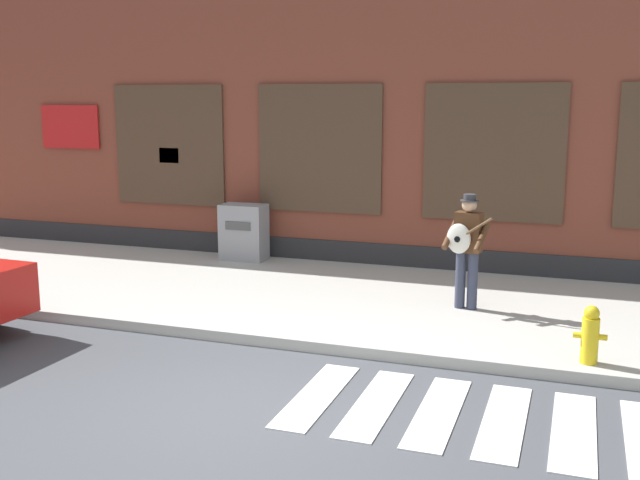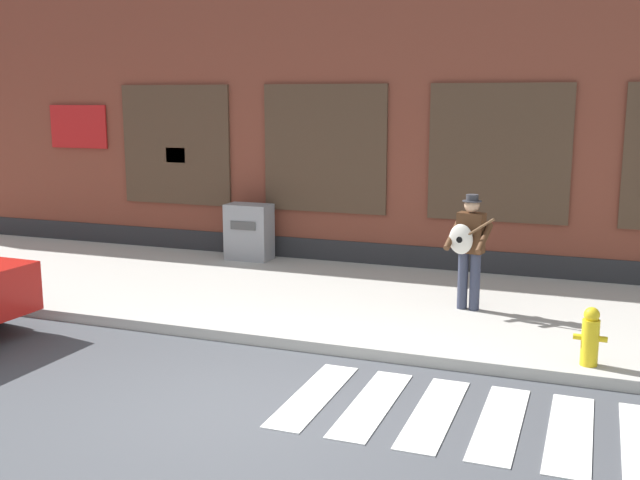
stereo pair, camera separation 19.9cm
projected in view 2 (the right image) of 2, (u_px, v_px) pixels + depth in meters
ground_plane at (254, 409)px, 7.87m from camera, size 160.00×160.00×0.00m
sidewalk at (369, 302)px, 11.71m from camera, size 28.00×4.68×0.15m
building_backdrop at (433, 97)px, 15.10m from camera, size 28.00×4.06×6.47m
crosswalk at (570, 433)px, 7.29m from camera, size 5.78×1.90×0.01m
busker at (469, 245)px, 10.85m from camera, size 0.72×0.61×1.70m
utility_box at (249, 232)px, 14.36m from camera, size 0.86×0.52×1.07m
fire_hydrant at (590, 337)px, 8.67m from camera, size 0.38×0.20×0.70m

